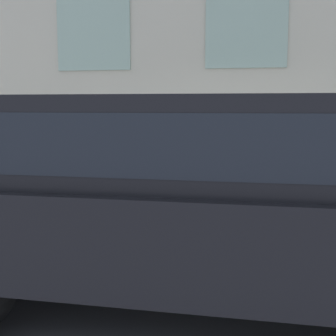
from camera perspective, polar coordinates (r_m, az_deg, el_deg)
name	(u,v)px	position (r m, az deg, el deg)	size (l,w,h in m)	color
ground_plane	(230,257)	(5.38, 7.51, -10.72)	(80.00, 80.00, 0.00)	#47474C
sidewalk	(238,218)	(6.90, 8.48, -6.02)	(3.19, 60.00, 0.14)	#B2ADA3
fire_hydrant	(196,203)	(5.69, 3.47, -4.29)	(0.28, 0.41, 0.73)	#2D7260
person	(141,176)	(6.03, -3.27, -1.03)	(0.26, 0.17, 1.07)	#232328
parked_truck_charcoal_near	(204,189)	(3.77, 4.44, -2.56)	(1.88, 5.22, 1.76)	black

